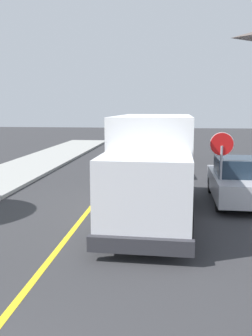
# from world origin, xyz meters

# --- Properties ---
(centre_line_yellow) EXTENTS (0.16, 56.00, 0.01)m
(centre_line_yellow) POSITION_xyz_m (0.00, 10.00, 0.00)
(centre_line_yellow) COLOR gold
(centre_line_yellow) RESTS_ON ground
(box_truck) EXTENTS (2.56, 7.23, 3.20)m
(box_truck) POSITION_xyz_m (2.17, 8.87, 1.77)
(box_truck) COLOR white
(box_truck) RESTS_ON ground
(parked_car_near) EXTENTS (1.94, 4.46, 1.67)m
(parked_car_near) POSITION_xyz_m (1.93, 15.15, 0.79)
(parked_car_near) COLOR #B7B7BC
(parked_car_near) RESTS_ON ground
(parked_car_mid) EXTENTS (1.83, 4.41, 1.67)m
(parked_car_mid) POSITION_xyz_m (1.82, 21.26, 0.79)
(parked_car_mid) COLOR black
(parked_car_mid) RESTS_ON ground
(parked_van_across) EXTENTS (1.87, 4.43, 1.67)m
(parked_van_across) POSITION_xyz_m (5.20, 10.85, 0.79)
(parked_van_across) COLOR #B7B7BC
(parked_van_across) RESTS_ON ground
(stop_sign) EXTENTS (0.80, 0.10, 2.65)m
(stop_sign) POSITION_xyz_m (4.44, 9.79, 1.86)
(stop_sign) COLOR gray
(stop_sign) RESTS_ON ground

